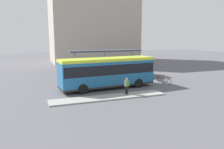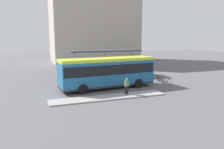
{
  "view_description": "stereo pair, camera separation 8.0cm",
  "coord_description": "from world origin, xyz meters",
  "px_view_note": "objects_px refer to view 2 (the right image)",
  "views": [
    {
      "loc": [
        -7.68,
        -22.22,
        5.56
      ],
      "look_at": [
        0.52,
        0.0,
        1.51
      ],
      "focal_mm": 35.0,
      "sensor_mm": 36.0,
      "label": 1
    },
    {
      "loc": [
        -7.61,
        -22.25,
        5.56
      ],
      "look_at": [
        0.52,
        0.0,
        1.51
      ],
      "focal_mm": 35.0,
      "sensor_mm": 36.0,
      "label": 2
    }
  ],
  "objects_px": {
    "pedestrian_waiting": "(127,85)",
    "bicycle_green": "(160,79)",
    "bicycle_white": "(167,81)",
    "bicycle_red": "(161,80)",
    "city_bus": "(108,71)",
    "bicycle_black": "(157,77)",
    "potted_planter_near_shelter": "(88,76)"
  },
  "relations": [
    {
      "from": "bicycle_white",
      "to": "bicycle_black",
      "type": "height_order",
      "value": "bicycle_black"
    },
    {
      "from": "pedestrian_waiting",
      "to": "bicycle_green",
      "type": "distance_m",
      "value": 8.37
    },
    {
      "from": "bicycle_green",
      "to": "bicycle_black",
      "type": "distance_m",
      "value": 0.82
    },
    {
      "from": "pedestrian_waiting",
      "to": "bicycle_white",
      "type": "xyz_separation_m",
      "value": [
        6.72,
        3.22,
        -0.67
      ]
    },
    {
      "from": "city_bus",
      "to": "bicycle_green",
      "type": "xyz_separation_m",
      "value": [
        7.52,
        1.34,
        -1.61
      ]
    },
    {
      "from": "bicycle_white",
      "to": "bicycle_red",
      "type": "relative_size",
      "value": 0.96
    },
    {
      "from": "city_bus",
      "to": "bicycle_black",
      "type": "bearing_deg",
      "value": 10.45
    },
    {
      "from": "city_bus",
      "to": "pedestrian_waiting",
      "type": "relative_size",
      "value": 6.69
    },
    {
      "from": "bicycle_white",
      "to": "city_bus",
      "type": "bearing_deg",
      "value": 83.79
    },
    {
      "from": "pedestrian_waiting",
      "to": "bicycle_red",
      "type": "xyz_separation_m",
      "value": [
        6.49,
        4.04,
        -0.66
      ]
    },
    {
      "from": "pedestrian_waiting",
      "to": "bicycle_white",
      "type": "distance_m",
      "value": 7.48
    },
    {
      "from": "bicycle_black",
      "to": "potted_planter_near_shelter",
      "type": "bearing_deg",
      "value": 73.88
    },
    {
      "from": "bicycle_green",
      "to": "pedestrian_waiting",
      "type": "bearing_deg",
      "value": 128.1
    },
    {
      "from": "bicycle_red",
      "to": "potted_planter_near_shelter",
      "type": "height_order",
      "value": "potted_planter_near_shelter"
    },
    {
      "from": "bicycle_white",
      "to": "bicycle_green",
      "type": "distance_m",
      "value": 1.64
    },
    {
      "from": "bicycle_white",
      "to": "bicycle_black",
      "type": "relative_size",
      "value": 0.92
    },
    {
      "from": "city_bus",
      "to": "bicycle_red",
      "type": "bearing_deg",
      "value": -1.32
    },
    {
      "from": "city_bus",
      "to": "bicycle_black",
      "type": "xyz_separation_m",
      "value": [
        7.58,
        2.16,
        -1.56
      ]
    },
    {
      "from": "pedestrian_waiting",
      "to": "bicycle_green",
      "type": "bearing_deg",
      "value": -62.46
    },
    {
      "from": "city_bus",
      "to": "bicycle_green",
      "type": "bearing_deg",
      "value": 4.66
    },
    {
      "from": "city_bus",
      "to": "pedestrian_waiting",
      "type": "distance_m",
      "value": 3.71
    },
    {
      "from": "bicycle_red",
      "to": "bicycle_black",
      "type": "bearing_deg",
      "value": 174.03
    },
    {
      "from": "bicycle_white",
      "to": "pedestrian_waiting",
      "type": "bearing_deg",
      "value": 111.66
    },
    {
      "from": "pedestrian_waiting",
      "to": "bicycle_black",
      "type": "distance_m",
      "value": 8.91
    },
    {
      "from": "bicycle_white",
      "to": "bicycle_red",
      "type": "xyz_separation_m",
      "value": [
        -0.23,
        0.82,
        0.02
      ]
    },
    {
      "from": "bicycle_white",
      "to": "bicycle_black",
      "type": "distance_m",
      "value": 2.46
    },
    {
      "from": "bicycle_white",
      "to": "bicycle_black",
      "type": "xyz_separation_m",
      "value": [
        0.12,
        2.45,
        0.03
      ]
    },
    {
      "from": "bicycle_green",
      "to": "bicycle_black",
      "type": "xyz_separation_m",
      "value": [
        0.06,
        0.82,
        0.05
      ]
    },
    {
      "from": "city_bus",
      "to": "bicycle_black",
      "type": "height_order",
      "value": "city_bus"
    },
    {
      "from": "bicycle_white",
      "to": "bicycle_red",
      "type": "height_order",
      "value": "bicycle_red"
    },
    {
      "from": "bicycle_green",
      "to": "bicycle_black",
      "type": "relative_size",
      "value": 0.87
    },
    {
      "from": "city_bus",
      "to": "bicycle_black",
      "type": "relative_size",
      "value": 5.91
    }
  ]
}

